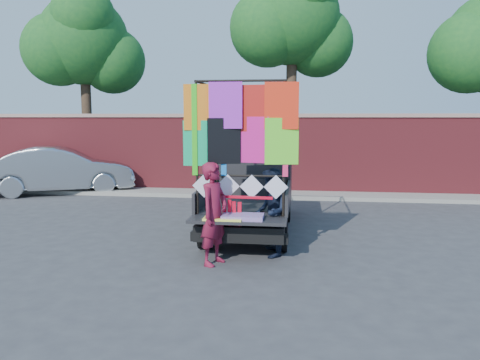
# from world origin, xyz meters

# --- Properties ---
(ground) EXTENTS (90.00, 90.00, 0.00)m
(ground) POSITION_xyz_m (0.00, 0.00, 0.00)
(ground) COLOR #38383A
(ground) RESTS_ON ground
(brick_wall) EXTENTS (30.00, 0.45, 2.61)m
(brick_wall) POSITION_xyz_m (0.00, 7.00, 1.33)
(brick_wall) COLOR maroon
(brick_wall) RESTS_ON ground
(curb) EXTENTS (30.00, 1.20, 0.12)m
(curb) POSITION_xyz_m (0.00, 6.30, 0.06)
(curb) COLOR gray
(curb) RESTS_ON ground
(tree_left) EXTENTS (4.20, 3.30, 7.05)m
(tree_left) POSITION_xyz_m (-6.48, 8.12, 5.12)
(tree_left) COLOR #38281C
(tree_left) RESTS_ON ground
(tree_mid) EXTENTS (4.20, 3.30, 7.73)m
(tree_mid) POSITION_xyz_m (1.02, 8.12, 5.70)
(tree_mid) COLOR #38281C
(tree_mid) RESTS_ON ground
(pickup_truck) EXTENTS (1.99, 5.00, 3.15)m
(pickup_truck) POSITION_xyz_m (0.30, 2.20, 0.79)
(pickup_truck) COLOR black
(pickup_truck) RESTS_ON ground
(sedan) EXTENTS (4.90, 3.40, 1.53)m
(sedan) POSITION_xyz_m (-6.47, 6.07, 0.77)
(sedan) COLOR #AAAEB1
(sedan) RESTS_ON ground
(woman) EXTENTS (0.62, 0.75, 1.76)m
(woman) POSITION_xyz_m (-0.09, -0.68, 0.88)
(woman) COLOR maroon
(woman) RESTS_ON ground
(man) EXTENTS (0.68, 0.83, 1.61)m
(man) POSITION_xyz_m (0.84, -0.07, 0.80)
(man) COLOR black
(man) RESTS_ON ground
(streamer_bundle) EXTENTS (1.04, 0.12, 0.71)m
(streamer_bundle) POSITION_xyz_m (0.26, -0.39, 0.92)
(streamer_bundle) COLOR red
(streamer_bundle) RESTS_ON ground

